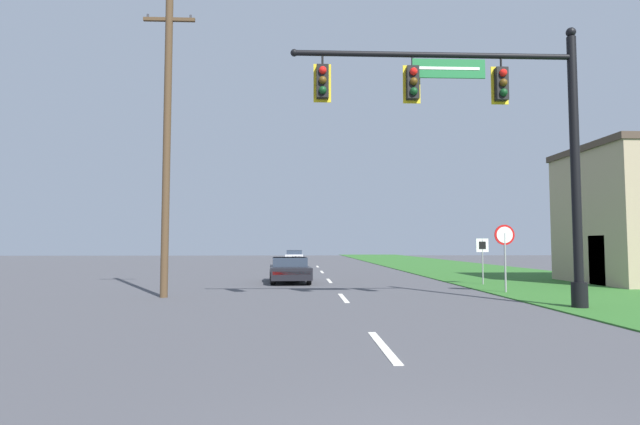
# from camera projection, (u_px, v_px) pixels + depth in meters

# --- Properties ---
(grass_verge_right) EXTENTS (10.00, 110.00, 0.04)m
(grass_verge_right) POSITION_uv_depth(u_px,v_px,m) (479.00, 271.00, 33.17)
(grass_verge_right) COLOR #2D6626
(grass_verge_right) RESTS_ON ground
(road_center_line) EXTENTS (0.16, 34.80, 0.01)m
(road_center_line) POSITION_uv_depth(u_px,v_px,m) (329.00, 281.00, 24.76)
(road_center_line) COLOR silver
(road_center_line) RESTS_ON ground
(signal_mast) EXTENTS (8.37, 0.47, 8.07)m
(signal_mast) POSITION_uv_depth(u_px,v_px,m) (500.00, 132.00, 14.21)
(signal_mast) COLOR black
(signal_mast) RESTS_ON grass_verge_right
(car_ahead) EXTENTS (2.11, 4.40, 1.19)m
(car_ahead) POSITION_uv_depth(u_px,v_px,m) (290.00, 270.00, 23.74)
(car_ahead) COLOR black
(car_ahead) RESTS_ON ground
(far_car) EXTENTS (1.82, 4.41, 1.19)m
(far_car) POSITION_uv_depth(u_px,v_px,m) (294.00, 256.00, 52.80)
(far_car) COLOR black
(far_car) RESTS_ON ground
(stop_sign) EXTENTS (0.76, 0.07, 2.50)m
(stop_sign) POSITION_uv_depth(u_px,v_px,m) (505.00, 243.00, 18.58)
(stop_sign) COLOR gray
(stop_sign) RESTS_ON grass_verge_right
(route_sign_post) EXTENTS (0.55, 0.06, 2.03)m
(route_sign_post) POSITION_uv_depth(u_px,v_px,m) (482.00, 251.00, 22.25)
(route_sign_post) COLOR gray
(route_sign_post) RESTS_ON grass_verge_right
(utility_pole_near) EXTENTS (1.80, 0.26, 10.65)m
(utility_pole_near) POSITION_uv_depth(u_px,v_px,m) (167.00, 139.00, 17.35)
(utility_pole_near) COLOR #4C3823
(utility_pole_near) RESTS_ON ground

